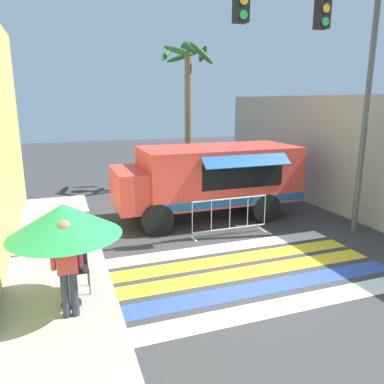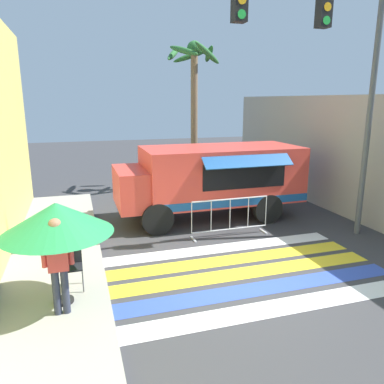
# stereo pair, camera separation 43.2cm
# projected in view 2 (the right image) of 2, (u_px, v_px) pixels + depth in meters

# --- Properties ---
(ground_plane) EXTENTS (60.00, 60.00, 0.00)m
(ground_plane) POSITION_uv_depth(u_px,v_px,m) (243.00, 272.00, 8.55)
(ground_plane) COLOR #38383A
(concrete_wall_right) EXTENTS (0.20, 16.00, 3.99)m
(concrete_wall_right) POSITION_uv_depth(u_px,v_px,m) (348.00, 157.00, 12.33)
(concrete_wall_right) COLOR #A39E93
(concrete_wall_right) RESTS_ON ground_plane
(crosswalk_painted) EXTENTS (6.40, 3.60, 0.01)m
(crosswalk_painted) POSITION_uv_depth(u_px,v_px,m) (244.00, 273.00, 8.50)
(crosswalk_painted) COLOR white
(crosswalk_painted) RESTS_ON ground_plane
(food_truck) EXTENTS (5.95, 2.81, 2.36)m
(food_truck) POSITION_uv_depth(u_px,v_px,m) (208.00, 177.00, 12.15)
(food_truck) COLOR #D13D33
(food_truck) RESTS_ON ground_plane
(traffic_signal_pole) EXTENTS (5.16, 0.29, 6.86)m
(traffic_signal_pole) POSITION_uv_depth(u_px,v_px,m) (325.00, 53.00, 9.38)
(traffic_signal_pole) COLOR #515456
(traffic_signal_pole) RESTS_ON ground_plane
(patio_umbrella) EXTENTS (1.97, 1.97, 1.93)m
(patio_umbrella) POSITION_uv_depth(u_px,v_px,m) (57.00, 218.00, 6.59)
(patio_umbrella) COLOR black
(patio_umbrella) RESTS_ON sidewalk_left
(folding_chair) EXTENTS (0.41, 0.41, 0.91)m
(folding_chair) POSITION_uv_depth(u_px,v_px,m) (71.00, 262.00, 7.42)
(folding_chair) COLOR #4C4C51
(folding_chair) RESTS_ON sidewalk_left
(vendor_person) EXTENTS (0.53, 0.23, 1.76)m
(vendor_person) POSITION_uv_depth(u_px,v_px,m) (58.00, 260.00, 6.39)
(vendor_person) COLOR #2D3347
(vendor_person) RESTS_ON sidewalk_left
(barricade_front) EXTENTS (2.32, 0.44, 1.12)m
(barricade_front) POSITION_uv_depth(u_px,v_px,m) (230.00, 217.00, 10.71)
(barricade_front) COLOR #B7BABF
(barricade_front) RESTS_ON ground_plane
(palm_tree) EXTENTS (2.34, 2.36, 6.19)m
(palm_tree) POSITION_uv_depth(u_px,v_px,m) (193.00, 83.00, 15.69)
(palm_tree) COLOR #7A664C
(palm_tree) RESTS_ON ground_plane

